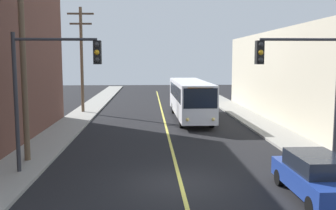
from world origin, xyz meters
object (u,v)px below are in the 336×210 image
(utility_pole_near, at_px, (23,49))
(traffic_signal_left_corner, at_px, (51,76))
(city_bus, at_px, (190,98))
(parked_car_blue, at_px, (316,176))
(utility_pole_mid, at_px, (82,55))
(traffic_signal_right_corner, at_px, (304,76))

(utility_pole_near, xyz_separation_m, traffic_signal_left_corner, (1.77, -1.91, -1.17))
(city_bus, bearing_deg, traffic_signal_left_corner, -116.48)
(city_bus, xyz_separation_m, parked_car_blue, (2.52, -18.74, -0.98))
(utility_pole_mid, bearing_deg, traffic_signal_left_corner, -83.98)
(city_bus, bearing_deg, traffic_signal_right_corner, -78.39)
(traffic_signal_right_corner, bearing_deg, parked_car_blue, -102.43)
(city_bus, xyz_separation_m, utility_pole_mid, (-9.64, 3.95, 3.62))
(utility_pole_near, relative_size, traffic_signal_left_corner, 1.61)
(city_bus, relative_size, traffic_signal_right_corner, 2.03)
(utility_pole_mid, relative_size, traffic_signal_right_corner, 1.60)
(traffic_signal_left_corner, xyz_separation_m, traffic_signal_right_corner, (10.82, -0.35, 0.00))
(utility_pole_mid, bearing_deg, utility_pole_near, -89.13)
(parked_car_blue, height_order, utility_pole_mid, utility_pole_mid)
(traffic_signal_right_corner, bearing_deg, city_bus, 101.61)
(traffic_signal_right_corner, bearing_deg, utility_pole_near, 169.82)
(city_bus, xyz_separation_m, traffic_signal_right_corner, (3.21, -15.63, 2.49))
(utility_pole_mid, bearing_deg, parked_car_blue, -61.81)
(utility_pole_near, bearing_deg, traffic_signal_left_corner, -47.22)
(parked_car_blue, xyz_separation_m, utility_pole_near, (-11.90, 5.38, 4.63))
(city_bus, distance_m, utility_pole_mid, 11.03)
(parked_car_blue, relative_size, traffic_signal_left_corner, 0.74)
(parked_car_blue, height_order, traffic_signal_right_corner, traffic_signal_right_corner)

